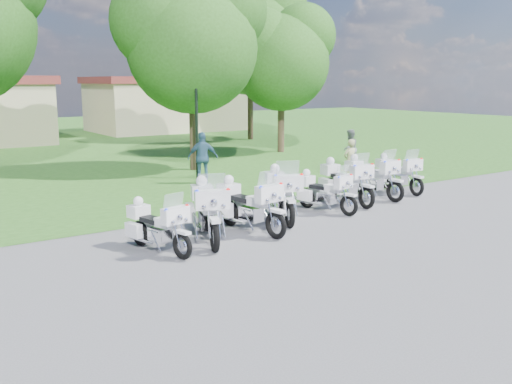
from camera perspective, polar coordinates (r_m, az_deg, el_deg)
ground at (r=14.26m, az=3.54°, el=-4.41°), size 100.00×100.00×0.00m
grass_lawn at (r=38.95m, az=-21.66°, el=4.68°), size 100.00×48.00×0.01m
motorcycle_0 at (r=13.03m, az=-9.92°, el=-3.32°), size 0.99×2.10×1.43m
motorcycle_1 at (r=13.82m, az=-4.93°, el=-1.78°), size 1.44×2.50×1.76m
motorcycle_2 at (r=14.56m, az=-0.81°, el=-1.25°), size 1.01×2.47×1.66m
motorcycle_3 at (r=15.89m, az=2.50°, el=-0.07°), size 1.51×2.43×1.75m
motorcycle_4 at (r=16.92m, az=6.80°, el=0.11°), size 0.98×2.14×1.45m
motorcycle_5 at (r=18.17m, az=8.88°, el=1.10°), size 0.92×2.49×1.67m
motorcycle_6 at (r=19.21m, az=11.42°, el=1.54°), size 0.87×2.48×1.66m
motorcycle_7 at (r=20.45m, az=13.94°, el=1.87°), size 0.90×2.31×1.55m
lamp_post at (r=22.54m, az=-6.01°, el=9.67°), size 0.44×0.44×4.36m
tree_2 at (r=24.73m, az=-6.60°, el=15.39°), size 6.46×5.51×8.61m
tree_3 at (r=30.88m, az=2.47°, el=13.65°), size 5.90×5.04×7.87m
tree_4 at (r=37.79m, az=-0.70°, el=15.62°), size 7.72×6.58×10.29m
building_east at (r=45.27m, az=-8.91°, el=8.73°), size 11.44×7.28×4.10m
bystander_a at (r=21.85m, az=9.37°, el=3.08°), size 0.60×0.39×1.64m
bystander_b at (r=25.66m, az=9.37°, el=4.30°), size 1.02×0.95×1.69m
bystander_c at (r=21.41m, az=-5.34°, el=3.40°), size 1.22×0.85×1.93m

